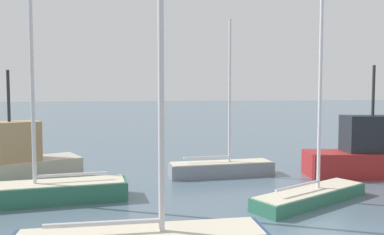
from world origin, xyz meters
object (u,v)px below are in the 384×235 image
(sailboat_3, at_px, (48,189))
(fishing_boat_2, at_px, (376,155))
(sailboat_1, at_px, (311,192))
(fishing_boat_0, at_px, (5,164))
(sailboat_0, at_px, (221,167))

(sailboat_3, xyz_separation_m, fishing_boat_2, (18.28, -0.54, 0.68))
(sailboat_1, relative_size, fishing_boat_0, 1.26)
(sailboat_1, xyz_separation_m, fishing_boat_0, (-13.58, 7.79, 0.69))
(sailboat_0, bearing_deg, fishing_boat_2, -13.86)
(sailboat_0, relative_size, sailboat_1, 0.89)
(sailboat_3, xyz_separation_m, fishing_boat_0, (-2.35, 3.92, 0.58))
(sailboat_0, distance_m, sailboat_3, 9.90)
(sailboat_3, height_order, fishing_boat_2, sailboat_3)
(fishing_boat_0, bearing_deg, sailboat_0, -23.70)
(sailboat_3, bearing_deg, sailboat_1, 163.91)
(sailboat_3, bearing_deg, fishing_boat_0, -56.15)
(fishing_boat_2, bearing_deg, sailboat_3, 16.07)
(sailboat_0, xyz_separation_m, fishing_boat_0, (-11.92, 1.40, 0.66))
(fishing_boat_2, bearing_deg, sailboat_0, -1.62)
(sailboat_0, distance_m, fishing_boat_2, 9.26)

